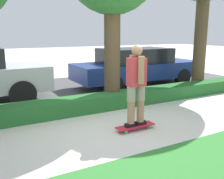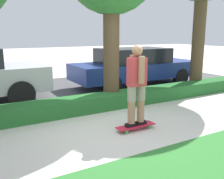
# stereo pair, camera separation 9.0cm
# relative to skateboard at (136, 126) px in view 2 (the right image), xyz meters

# --- Properties ---
(ground_plane) EXTENTS (60.00, 60.00, 0.00)m
(ground_plane) POSITION_rel_skateboard_xyz_m (-0.29, 0.06, -0.08)
(ground_plane) COLOR beige
(street_asphalt) EXTENTS (15.37, 5.00, 0.01)m
(street_asphalt) POSITION_rel_skateboard_xyz_m (-0.29, 4.26, -0.07)
(street_asphalt) COLOR #474749
(street_asphalt) RESTS_ON ground_plane
(hedge_row) EXTENTS (15.37, 0.60, 0.38)m
(hedge_row) POSITION_rel_skateboard_xyz_m (-0.29, 1.66, 0.12)
(hedge_row) COLOR #236028
(hedge_row) RESTS_ON ground_plane
(skateboard) EXTENTS (0.84, 0.24, 0.09)m
(skateboard) POSITION_rel_skateboard_xyz_m (0.00, 0.00, 0.00)
(skateboard) COLOR red
(skateboard) RESTS_ON ground_plane
(skater_person) EXTENTS (0.49, 0.42, 1.62)m
(skater_person) POSITION_rel_skateboard_xyz_m (0.00, -0.00, 0.88)
(skater_person) COLOR black
(skater_person) RESTS_ON skateboard
(parked_car_middle) EXTENTS (4.79, 1.81, 1.39)m
(parked_car_middle) POSITION_rel_skateboard_xyz_m (2.59, 3.75, 0.66)
(parked_car_middle) COLOR navy
(parked_car_middle) RESTS_ON ground_plane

